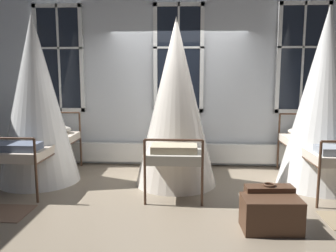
# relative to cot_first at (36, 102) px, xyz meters

# --- Properties ---
(ground) EXTENTS (18.91, 18.91, 0.00)m
(ground) POSITION_rel_cot_first_xyz_m (2.23, -0.08, -1.30)
(ground) COLOR gray
(back_wall_with_windows) EXTENTS (8.71, 0.10, 3.25)m
(back_wall_with_windows) POSITION_rel_cot_first_xyz_m (2.23, 1.18, 0.33)
(back_wall_with_windows) COLOR silver
(back_wall_with_windows) RESTS_ON ground
(window_bank) EXTENTS (5.36, 0.10, 2.92)m
(window_bank) POSITION_rel_cot_first_xyz_m (2.23, 1.06, -0.17)
(window_bank) COLOR black
(window_bank) RESTS_ON ground
(cot_first) EXTENTS (1.28, 1.94, 2.67)m
(cot_first) POSITION_rel_cot_first_xyz_m (0.00, 0.00, 0.00)
(cot_first) COLOR #4C3323
(cot_first) RESTS_ON ground
(cot_second) EXTENTS (1.28, 1.93, 2.59)m
(cot_second) POSITION_rel_cot_first_xyz_m (2.22, 0.00, -0.04)
(cot_second) COLOR #4C3323
(cot_second) RESTS_ON ground
(cot_third) EXTENTS (1.28, 1.95, 2.74)m
(cot_third) POSITION_rel_cot_first_xyz_m (4.47, 0.02, 0.03)
(cot_third) COLOR #4C3323
(cot_third) RESTS_ON ground
(suitcase_dark) EXTENTS (0.57, 0.25, 0.47)m
(suitcase_dark) POSITION_rel_cot_first_xyz_m (3.37, -1.40, -1.07)
(suitcase_dark) COLOR #472D1E
(suitcase_dark) RESTS_ON ground
(travel_trunk) EXTENTS (0.66, 0.43, 0.38)m
(travel_trunk) POSITION_rel_cot_first_xyz_m (3.34, -1.64, -1.10)
(travel_trunk) COLOR #472D1E
(travel_trunk) RESTS_ON ground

